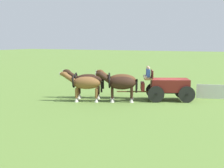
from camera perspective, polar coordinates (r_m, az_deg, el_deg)
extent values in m
plane|color=olive|center=(22.88, 10.93, -3.09)|extent=(220.00, 220.00, 0.00)
cube|color=maroon|center=(22.69, 11.01, -0.20)|extent=(3.16, 2.54, 0.92)
cube|color=brown|center=(22.42, 6.92, 1.09)|extent=(1.08, 1.50, 0.12)
cube|color=maroon|center=(22.48, 5.87, -0.45)|extent=(0.72, 1.23, 0.60)
cube|color=maroon|center=(22.41, 7.70, 1.94)|extent=(0.62, 1.30, 0.55)
cube|color=black|center=(22.77, 10.97, -1.59)|extent=(2.85, 1.38, 0.16)
cylinder|color=black|center=(21.77, 8.44, -1.98)|extent=(1.14, 0.57, 1.21)
cylinder|color=black|center=(21.77, 8.44, -1.98)|extent=(0.26, 0.25, 0.20)
cylinder|color=black|center=(23.49, 7.98, -1.22)|extent=(1.14, 0.57, 1.21)
cylinder|color=black|center=(23.49, 7.98, -1.22)|extent=(0.26, 0.25, 0.20)
cylinder|color=black|center=(22.13, 14.15, -1.98)|extent=(1.14, 0.57, 1.21)
cylinder|color=black|center=(22.13, 14.15, -1.98)|extent=(0.26, 0.25, 0.20)
cylinder|color=black|center=(23.82, 13.28, -1.24)|extent=(1.14, 0.57, 1.21)
cylinder|color=black|center=(23.82, 13.28, -1.24)|extent=(0.26, 0.25, 0.20)
cylinder|color=brown|center=(22.51, 4.21, -1.45)|extent=(2.42, 1.15, 0.10)
cube|color=#BCB293|center=(22.06, 6.68, 1.35)|extent=(0.50, 0.46, 0.16)
cube|color=#334C99|center=(22.04, 7.01, 2.05)|extent=(0.37, 0.43, 0.55)
sphere|color=tan|center=(22.00, 7.02, 3.05)|extent=(0.22, 0.22, 0.22)
cube|color=#BCB293|center=(22.74, 6.55, 1.55)|extent=(0.50, 0.46, 0.16)
cube|color=#334C99|center=(22.72, 6.86, 2.24)|extent=(0.37, 0.43, 0.55)
sphere|color=tan|center=(22.68, 6.88, 3.21)|extent=(0.22, 0.22, 0.22)
ellipsoid|color=#331E14|center=(21.74, 1.92, 0.19)|extent=(2.23, 1.69, 0.96)
cylinder|color=#331E14|center=(21.61, 0.03, -1.87)|extent=(0.18, 0.18, 0.69)
cone|color=silver|center=(21.70, 0.03, -3.15)|extent=(0.30, 0.30, 0.30)
cylinder|color=#331E14|center=(22.13, 0.08, -1.63)|extent=(0.18, 0.18, 0.69)
cone|color=silver|center=(22.22, 0.08, -2.89)|extent=(0.30, 0.30, 0.30)
cylinder|color=#331E14|center=(21.61, 3.78, -1.89)|extent=(0.18, 0.18, 0.69)
cone|color=silver|center=(21.70, 3.76, -3.17)|extent=(0.30, 0.30, 0.30)
cylinder|color=#331E14|center=(22.12, 3.74, -1.65)|extent=(0.18, 0.18, 0.69)
cone|color=silver|center=(22.21, 3.73, -2.91)|extent=(0.30, 0.30, 0.30)
cylinder|color=#331E14|center=(21.73, -1.45, 1.25)|extent=(1.01, 0.71, 0.81)
ellipsoid|color=#331E14|center=(21.72, -2.42, 1.93)|extent=(0.65, 0.48, 0.32)
cube|color=silver|center=(21.75, -3.16, 1.93)|extent=(0.10, 0.12, 0.24)
torus|color=black|center=(21.75, -0.47, 0.46)|extent=(0.51, 0.94, 0.98)
cylinder|color=black|center=(21.80, 4.69, -0.61)|extent=(0.14, 0.14, 0.80)
ellipsoid|color=brown|center=(23.02, 1.93, 0.71)|extent=(2.40, 1.79, 0.99)
cylinder|color=brown|center=(22.88, 0.00, -1.28)|extent=(0.18, 0.18, 0.70)
cone|color=silver|center=(22.97, 0.00, -2.51)|extent=(0.30, 0.30, 0.30)
cylinder|color=brown|center=(23.42, 0.05, -1.06)|extent=(0.18, 0.18, 0.70)
cone|color=silver|center=(23.51, 0.05, -2.26)|extent=(0.30, 0.30, 0.30)
cylinder|color=brown|center=(22.88, 3.84, -1.30)|extent=(0.18, 0.18, 0.70)
cone|color=silver|center=(22.97, 3.83, -2.53)|extent=(0.30, 0.30, 0.30)
cylinder|color=brown|center=(23.41, 3.80, -1.08)|extent=(0.18, 0.18, 0.70)
cone|color=silver|center=(23.50, 3.79, -2.28)|extent=(0.30, 0.30, 0.30)
cylinder|color=brown|center=(23.02, -1.44, 1.73)|extent=(1.01, 0.71, 0.81)
ellipsoid|color=brown|center=(23.02, -2.36, 2.37)|extent=(0.65, 0.48, 0.32)
cube|color=silver|center=(23.04, -3.05, 2.37)|extent=(0.10, 0.12, 0.24)
torus|color=black|center=(23.03, -0.52, 0.97)|extent=(0.52, 0.97, 1.01)
cylinder|color=black|center=(23.09, 4.77, -0.05)|extent=(0.14, 0.14, 0.80)
ellipsoid|color=brown|center=(21.90, -4.90, 0.23)|extent=(2.29, 1.69, 0.92)
cylinder|color=brown|center=(21.87, -6.86, -1.78)|extent=(0.18, 0.18, 0.70)
cone|color=silver|center=(21.97, -6.84, -3.07)|extent=(0.30, 0.30, 0.30)
cylinder|color=brown|center=(22.37, -6.66, -1.56)|extent=(0.18, 0.18, 0.70)
cone|color=silver|center=(22.46, -6.64, -2.82)|extent=(0.30, 0.30, 0.30)
cylinder|color=brown|center=(21.69, -3.04, -1.82)|extent=(0.18, 0.18, 0.70)
cone|color=silver|center=(21.79, -3.03, -3.11)|extent=(0.30, 0.30, 0.30)
cylinder|color=brown|center=(22.19, -2.92, -1.59)|extent=(0.18, 0.18, 0.70)
cone|color=silver|center=(22.28, -2.91, -2.86)|extent=(0.30, 0.30, 0.30)
cylinder|color=brown|center=(22.05, -8.30, 1.27)|extent=(1.01, 0.71, 0.81)
ellipsoid|color=brown|center=(22.09, -9.25, 1.93)|extent=(0.65, 0.48, 0.32)
cube|color=silver|center=(22.15, -9.96, 1.93)|extent=(0.10, 0.12, 0.24)
torus|color=black|center=(22.02, -7.34, 0.50)|extent=(0.50, 0.92, 0.95)
cylinder|color=black|center=(21.84, -2.04, -0.56)|extent=(0.14, 0.14, 0.80)
ellipsoid|color=#331E14|center=(23.17, -4.51, 0.81)|extent=(2.35, 1.71, 0.90)
cylinder|color=#331E14|center=(23.14, -6.43, -1.12)|extent=(0.18, 0.18, 0.74)
cone|color=silver|center=(23.23, -6.41, -2.42)|extent=(0.30, 0.30, 0.32)
cylinder|color=#331E14|center=(23.63, -6.25, -0.93)|extent=(0.18, 0.18, 0.74)
cone|color=silver|center=(23.72, -6.23, -2.19)|extent=(0.30, 0.30, 0.32)
cylinder|color=#331E14|center=(22.97, -2.68, -1.15)|extent=(0.18, 0.18, 0.74)
cone|color=silver|center=(23.06, -2.67, -2.46)|extent=(0.30, 0.30, 0.32)
cylinder|color=#331E14|center=(23.45, -2.58, -0.95)|extent=(0.18, 0.18, 0.74)
cone|color=silver|center=(23.54, -2.57, -2.23)|extent=(0.30, 0.30, 0.32)
cylinder|color=#331E14|center=(23.32, -7.81, 1.78)|extent=(1.01, 0.71, 0.81)
ellipsoid|color=#331E14|center=(23.36, -8.71, 2.41)|extent=(0.65, 0.48, 0.32)
cube|color=silver|center=(23.42, -9.39, 2.41)|extent=(0.10, 0.12, 0.24)
torus|color=black|center=(23.30, -6.90, 1.06)|extent=(0.49, 0.90, 0.93)
cylinder|color=black|center=(23.11, -1.71, 0.06)|extent=(0.14, 0.14, 0.80)
cube|color=silver|center=(24.36, 19.60, -1.42)|extent=(3.11, 0.86, 1.10)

